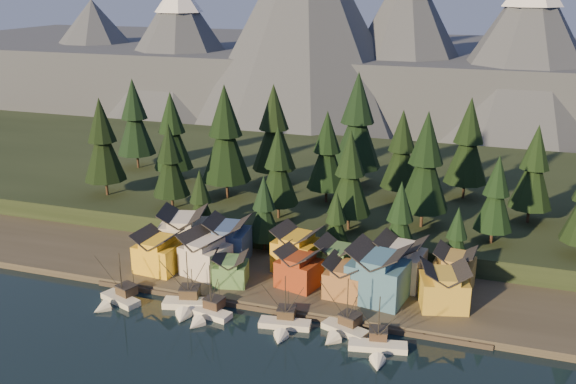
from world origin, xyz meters
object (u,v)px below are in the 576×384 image
(boat_4, at_px, (342,323))
(house_front_1, at_px, (205,253))
(boat_1, at_px, (186,297))
(boat_5, at_px, (378,343))
(house_front_0, at_px, (158,250))
(boat_3, at_px, (284,319))
(house_back_0, at_px, (184,231))
(boat_2, at_px, (206,307))
(house_back_1, at_px, (228,239))
(boat_0, at_px, (116,293))

(boat_4, bearing_deg, house_front_1, 179.37)
(boat_1, height_order, boat_5, boat_1)
(boat_4, xyz_separation_m, house_front_0, (-43.61, 11.11, 3.71))
(boat_4, relative_size, boat_5, 1.03)
(boat_3, bearing_deg, house_back_0, 136.52)
(boat_3, relative_size, boat_4, 0.95)
(boat_5, bearing_deg, house_front_1, 147.49)
(boat_5, bearing_deg, boat_2, 167.11)
(boat_3, height_order, house_back_1, house_back_1)
(house_front_0, distance_m, house_front_1, 10.54)
(boat_1, relative_size, boat_3, 1.14)
(boat_5, bearing_deg, boat_3, 162.84)
(house_back_0, bearing_deg, boat_4, -40.15)
(boat_4, bearing_deg, boat_2, -154.59)
(boat_1, bearing_deg, house_back_0, 104.38)
(boat_1, bearing_deg, house_front_0, 123.75)
(house_front_1, bearing_deg, boat_4, -6.66)
(boat_1, height_order, boat_2, boat_1)
(boat_1, relative_size, boat_4, 1.08)
(boat_3, relative_size, house_back_0, 0.94)
(boat_3, relative_size, house_back_1, 1.13)
(boat_3, distance_m, house_back_1, 30.72)
(boat_0, relative_size, boat_4, 0.99)
(house_back_1, bearing_deg, house_back_0, 173.98)
(house_front_0, bearing_deg, house_back_1, 42.28)
(boat_5, distance_m, house_front_0, 53.22)
(boat_1, xyz_separation_m, house_back_0, (-11.11, 21.01, 4.62))
(house_front_1, relative_size, house_back_0, 0.90)
(boat_0, relative_size, house_front_0, 1.25)
(house_front_1, xyz_separation_m, house_back_1, (1.85, 7.80, 0.42))
(boat_4, relative_size, house_back_1, 1.19)
(boat_4, bearing_deg, house_front_0, -173.85)
(boat_1, xyz_separation_m, house_front_1, (-1.98, 13.13, 3.77))
(boat_0, bearing_deg, boat_1, 30.15)
(boat_5, xyz_separation_m, house_back_0, (-49.63, 24.51, 5.21))
(boat_4, bearing_deg, boat_0, -155.98)
(house_back_0, relative_size, house_back_1, 1.20)
(boat_1, relative_size, house_back_1, 1.29)
(boat_1, bearing_deg, boat_0, 176.43)
(boat_0, distance_m, house_back_0, 24.22)
(boat_2, distance_m, boat_3, 15.41)
(house_front_0, xyz_separation_m, house_front_1, (10.40, 1.68, 0.21))
(boat_0, relative_size, boat_1, 0.91)
(boat_2, distance_m, house_front_0, 22.39)
(boat_5, xyz_separation_m, house_front_1, (-40.50, 16.63, 4.35))
(boat_1, distance_m, house_front_1, 13.81)
(boat_2, relative_size, house_front_1, 1.08)
(house_front_1, bearing_deg, boat_0, -113.87)
(boat_5, distance_m, house_back_0, 55.60)
(boat_3, xyz_separation_m, house_back_1, (-20.69, 22.23, 4.63))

